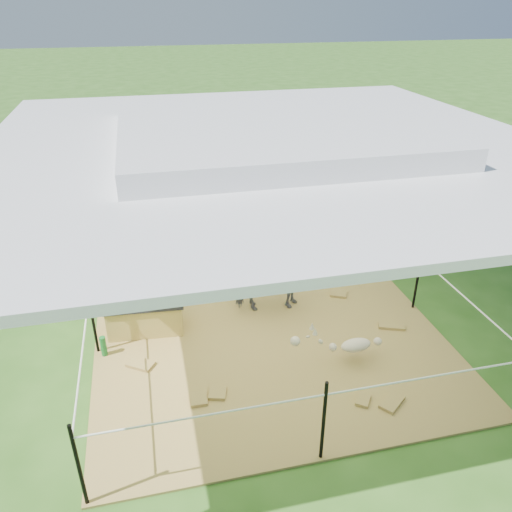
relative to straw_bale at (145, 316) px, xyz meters
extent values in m
plane|color=#2D5919|center=(1.61, -0.35, -0.25)|extent=(90.00, 90.00, 0.00)
cube|color=brown|center=(1.61, -0.35, -0.24)|extent=(4.60, 4.60, 0.03)
cylinder|color=silver|center=(-1.39, 2.65, 1.05)|extent=(0.07, 0.07, 2.60)
cylinder|color=silver|center=(4.61, 2.65, 1.05)|extent=(0.07, 0.07, 2.60)
cube|color=white|center=(1.61, -0.35, 2.39)|extent=(6.30, 6.30, 0.08)
cube|color=white|center=(1.61, -0.35, 2.54)|extent=(3.30, 3.30, 0.22)
cylinder|color=black|center=(-0.64, 1.90, 0.25)|extent=(0.04, 0.04, 1.00)
cylinder|color=black|center=(1.61, 1.90, 0.25)|extent=(0.04, 0.04, 1.00)
cylinder|color=black|center=(3.86, 1.90, 0.25)|extent=(0.04, 0.04, 1.00)
cylinder|color=black|center=(-0.64, -0.35, 0.25)|extent=(0.04, 0.04, 1.00)
cylinder|color=black|center=(3.86, -0.35, 0.25)|extent=(0.04, 0.04, 1.00)
cylinder|color=black|center=(-0.64, -2.60, 0.25)|extent=(0.04, 0.04, 1.00)
cylinder|color=black|center=(1.61, -2.60, 0.25)|extent=(0.04, 0.04, 1.00)
cylinder|color=white|center=(1.61, 1.90, 0.60)|extent=(4.50, 0.02, 0.02)
cylinder|color=white|center=(1.61, -2.60, 0.60)|extent=(4.50, 0.02, 0.02)
cylinder|color=white|center=(3.86, -0.35, 0.60)|extent=(0.02, 4.50, 0.02)
cylinder|color=white|center=(-0.64, -0.35, 0.60)|extent=(0.02, 4.50, 0.02)
cube|color=#B09540|center=(0.00, 0.00, 0.00)|extent=(1.03, 0.57, 0.44)
cube|color=black|center=(0.00, 0.00, 0.25)|extent=(1.10, 0.63, 0.06)
imported|color=#B02511|center=(0.10, 0.00, 0.81)|extent=(0.32, 0.45, 1.19)
cylinder|color=#186D29|center=(-0.55, -0.45, -0.08)|extent=(0.08, 0.08, 0.28)
imported|color=#454549|center=(1.84, 0.06, 0.26)|extent=(1.17, 0.59, 0.96)
cylinder|color=pink|center=(1.84, 0.06, 0.81)|extent=(0.30, 0.30, 0.14)
cylinder|color=blue|center=(5.70, 5.50, 0.20)|extent=(0.76, 0.76, 0.90)
cube|color=#56341D|center=(3.80, 7.43, 0.11)|extent=(1.92, 1.53, 0.72)
cube|color=#54381C|center=(6.94, 8.26, 0.09)|extent=(2.03, 1.92, 0.68)
imported|color=#3480C3|center=(4.37, 7.47, 0.26)|extent=(0.57, 0.49, 1.02)
camera|label=1|loc=(0.19, -5.86, 3.89)|focal=35.00mm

